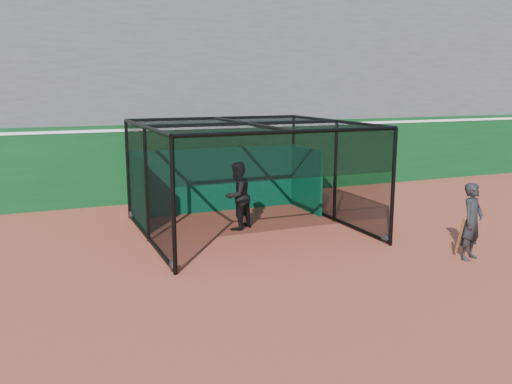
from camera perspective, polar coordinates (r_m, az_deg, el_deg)
name	(u,v)px	position (r m, az deg, el deg)	size (l,w,h in m)	color
ground	(287,283)	(10.47, 3.30, -9.58)	(120.00, 120.00, 0.00)	brown
outfield_wall	(174,161)	(17.98, -8.64, 3.28)	(50.00, 0.50, 2.50)	#0A3B16
grandstand	(147,65)	(21.52, -11.44, 12.97)	(50.00, 7.85, 8.95)	#4C4C4F
batting_cage	(247,178)	(13.86, -0.91, 1.48)	(5.28, 5.23, 2.76)	black
batter	(237,196)	(14.10, -1.99, -0.40)	(0.86, 0.67, 1.77)	black
on_deck_player	(472,222)	(12.53, 21.77, -2.91)	(0.71, 0.59, 1.67)	black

